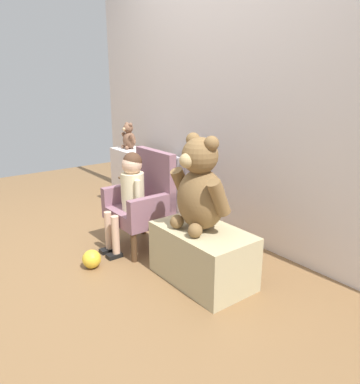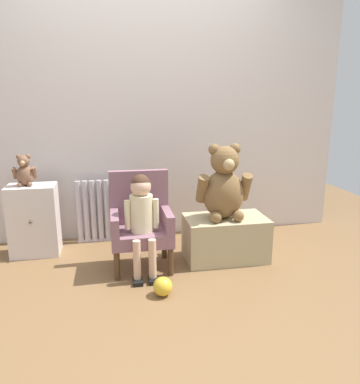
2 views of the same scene
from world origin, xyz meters
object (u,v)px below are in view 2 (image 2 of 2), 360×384
object	(u,v)px
radiator	(104,211)
low_bench	(225,238)
large_teddy_bear	(224,186)
small_teddy_bear	(25,172)
child_armchair	(141,222)
child_figure	(142,210)
toy_ball	(163,286)
small_dresser	(34,220)

from	to	relation	value
radiator	low_bench	xyz separation A→B (m)	(0.98, -0.59, -0.11)
large_teddy_bear	small_teddy_bear	world-z (taller)	large_teddy_bear
radiator	child_armchair	world-z (taller)	child_armchair
low_bench	child_figure	bearing A→B (deg)	-169.69
radiator	toy_ball	xyz separation A→B (m)	(0.39, -1.09, -0.22)
small_dresser	low_bench	size ratio (longest dim) A/B	0.91
low_bench	child_armchair	bearing A→B (deg)	-179.28
radiator	toy_ball	distance (m)	1.18
child_armchair	low_bench	world-z (taller)	child_armchair
toy_ball	large_teddy_bear	bearing A→B (deg)	41.59
child_figure	low_bench	bearing A→B (deg)	10.31
radiator	small_teddy_bear	world-z (taller)	small_teddy_bear
radiator	child_figure	world-z (taller)	child_figure
child_armchair	child_figure	distance (m)	0.17
small_teddy_bear	child_armchair	bearing A→B (deg)	-24.05
radiator	small_teddy_bear	size ratio (longest dim) A/B	2.24
child_armchair	small_dresser	bearing A→B (deg)	155.30
radiator	large_teddy_bear	size ratio (longest dim) A/B	0.96
low_bench	small_teddy_bear	world-z (taller)	small_teddy_bear
radiator	small_dresser	world-z (taller)	small_dresser
small_teddy_bear	toy_ball	xyz separation A→B (m)	(0.99, -0.90, -0.64)
child_armchair	small_teddy_bear	size ratio (longest dim) A/B	2.90
low_bench	radiator	bearing A→B (deg)	149.09
child_figure	large_teddy_bear	world-z (taller)	large_teddy_bear
child_figure	large_teddy_bear	distance (m)	0.68
small_dresser	child_figure	bearing A→B (deg)	-30.76
low_bench	small_teddy_bear	bearing A→B (deg)	166.13
small_dresser	large_teddy_bear	xyz separation A→B (m)	(1.52, -0.39, 0.32)
radiator	small_dresser	distance (m)	0.60
radiator	child_figure	size ratio (longest dim) A/B	0.76
small_dresser	low_bench	world-z (taller)	small_dresser
small_dresser	child_armchair	distance (m)	0.95
large_teddy_bear	small_teddy_bear	distance (m)	1.61
radiator	toy_ball	bearing A→B (deg)	-70.37
radiator	large_teddy_bear	xyz separation A→B (m)	(0.95, -0.59, 0.33)
child_armchair	low_bench	distance (m)	0.71
small_teddy_bear	toy_ball	bearing A→B (deg)	-42.01
child_figure	large_teddy_bear	bearing A→B (deg)	10.28
radiator	small_teddy_bear	distance (m)	0.76
large_teddy_bear	toy_ball	world-z (taller)	large_teddy_bear
small_dresser	large_teddy_bear	distance (m)	1.60
child_armchair	toy_ball	bearing A→B (deg)	-78.81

